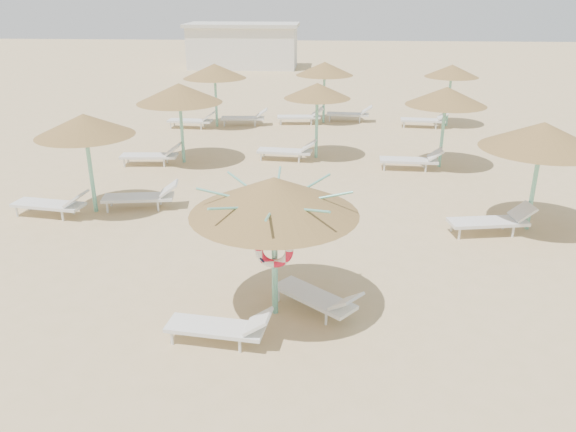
{
  "coord_description": "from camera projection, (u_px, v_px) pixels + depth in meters",
  "views": [
    {
      "loc": [
        0.4,
        -9.06,
        5.6
      ],
      "look_at": [
        -0.32,
        1.54,
        1.3
      ],
      "focal_mm": 35.0,
      "sensor_mm": 36.0,
      "label": 1
    }
  ],
  "objects": [
    {
      "name": "lounger_main_b",
      "position": [
        319.0,
        298.0,
        10.36
      ],
      "size": [
        1.74,
        1.57,
        0.66
      ],
      "rotation": [
        0.0,
        0.0,
        -0.69
      ],
      "color": "silver",
      "rests_on": "ground"
    },
    {
      "name": "main_palapa",
      "position": [
        274.0,
        197.0,
        9.61
      ],
      "size": [
        2.96,
        2.96,
        2.65
      ],
      "color": "#70C3AA",
      "rests_on": "ground"
    },
    {
      "name": "ground",
      "position": [
        299.0,
        311.0,
        10.51
      ],
      "size": [
        120.0,
        120.0,
        0.0
      ],
      "primitive_type": "plane",
      "color": "tan",
      "rests_on": "ground"
    },
    {
      "name": "service_hut",
      "position": [
        243.0,
        45.0,
        42.64
      ],
      "size": [
        8.4,
        4.4,
        3.25
      ],
      "color": "silver",
      "rests_on": "ground"
    },
    {
      "name": "lounger_main_a",
      "position": [
        222.0,
        327.0,
        9.47
      ],
      "size": [
        1.85,
        0.75,
        0.65
      ],
      "rotation": [
        0.0,
        0.0,
        -0.12
      ],
      "color": "silver",
      "rests_on": "ground"
    },
    {
      "name": "palapa_field",
      "position": [
        314.0,
        94.0,
        19.14
      ],
      "size": [
        14.81,
        14.56,
        2.72
      ],
      "color": "#70C3AA",
      "rests_on": "ground"
    }
  ]
}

